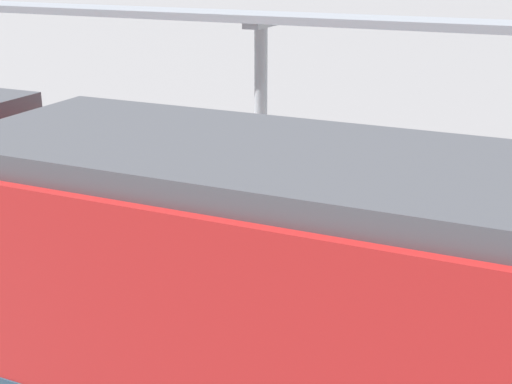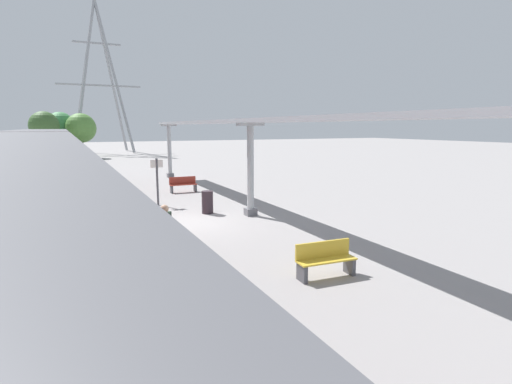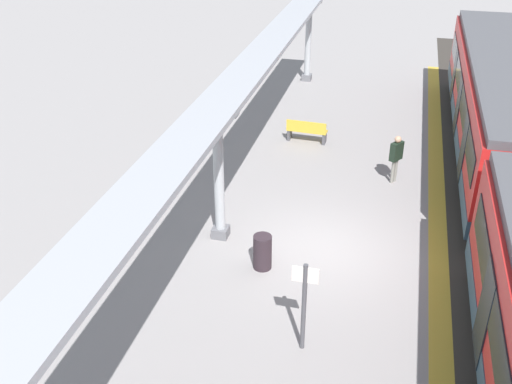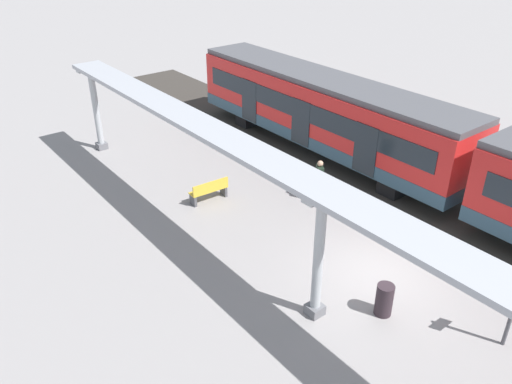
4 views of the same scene
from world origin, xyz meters
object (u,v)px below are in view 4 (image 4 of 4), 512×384
object	(u,v)px
train_near_carriage	(322,113)
bench_near_end	(209,191)
canopy_pillar_nearest	(96,109)
trash_bin	(384,300)
canopy_pillar_second	(318,257)
passenger_waiting_near_edge	(320,176)

from	to	relation	value
train_near_carriage	bench_near_end	size ratio (longest dim) A/B	9.58
canopy_pillar_nearest	trash_bin	distance (m)	15.45
canopy_pillar_nearest	bench_near_end	world-z (taller)	canopy_pillar_nearest
train_near_carriage	canopy_pillar_nearest	size ratio (longest dim) A/B	3.85
train_near_carriage	canopy_pillar_second	world-z (taller)	canopy_pillar_second
canopy_pillar_second	bench_near_end	bearing A→B (deg)	-99.91
canopy_pillar_second	passenger_waiting_near_edge	size ratio (longest dim) A/B	2.32
canopy_pillar_second	canopy_pillar_nearest	bearing A→B (deg)	-90.00
train_near_carriage	bench_near_end	world-z (taller)	train_near_carriage
train_near_carriage	passenger_waiting_near_edge	world-z (taller)	train_near_carriage
train_near_carriage	trash_bin	bearing A→B (deg)	54.56
train_near_carriage	canopy_pillar_second	bearing A→B (deg)	44.74
canopy_pillar_second	passenger_waiting_near_edge	world-z (taller)	canopy_pillar_second
passenger_waiting_near_edge	canopy_pillar_second	bearing A→B (deg)	44.87
canopy_pillar_second	trash_bin	bearing A→B (deg)	142.29
canopy_pillar_second	passenger_waiting_near_edge	xyz separation A→B (m)	(-4.55, -4.53, -0.90)
canopy_pillar_second	passenger_waiting_near_edge	distance (m)	6.48
bench_near_end	trash_bin	world-z (taller)	trash_bin
canopy_pillar_nearest	passenger_waiting_near_edge	xyz separation A→B (m)	(-4.55, 9.64, -0.90)
trash_bin	passenger_waiting_near_edge	world-z (taller)	passenger_waiting_near_edge
bench_near_end	passenger_waiting_near_edge	xyz separation A→B (m)	(-3.32, 2.48, 0.58)
canopy_pillar_second	bench_near_end	size ratio (longest dim) A/B	2.49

